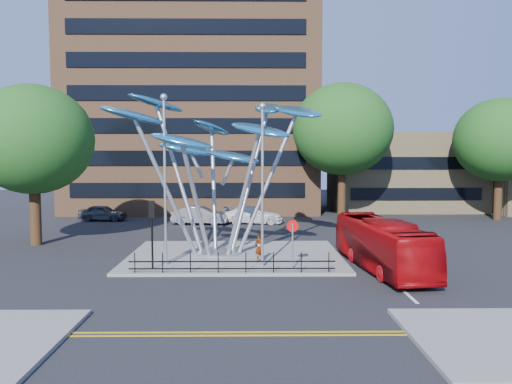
{
  "coord_description": "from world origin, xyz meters",
  "views": [
    {
      "loc": [
        -0.09,
        -22.1,
        5.9
      ],
      "look_at": [
        0.19,
        4.0,
        3.9
      ],
      "focal_mm": 35.0,
      "sensor_mm": 36.0,
      "label": 1
    }
  ],
  "objects_px": {
    "tree_right": "(342,129)",
    "parked_car_mid": "(200,215)",
    "street_lamp_right": "(262,170)",
    "pedestrian": "(259,247)",
    "red_bus": "(382,244)",
    "parked_car_left": "(103,213)",
    "tree_far": "(500,140)",
    "traffic_light_island": "(152,220)",
    "street_lamp_left": "(165,164)",
    "parked_car_right": "(254,215)",
    "leaf_sculpture": "(216,137)",
    "no_entry_sign_island": "(293,236)",
    "tree_left": "(33,140)"
  },
  "relations": [
    {
      "from": "tree_far",
      "to": "parked_car_left",
      "type": "bearing_deg",
      "value": -179.53
    },
    {
      "from": "tree_left",
      "to": "red_bus",
      "type": "xyz_separation_m",
      "value": [
        20.6,
        -7.06,
        -5.5
      ]
    },
    {
      "from": "no_entry_sign_island",
      "to": "tree_far",
      "type": "bearing_deg",
      "value": 44.25
    },
    {
      "from": "traffic_light_island",
      "to": "no_entry_sign_island",
      "type": "height_order",
      "value": "traffic_light_island"
    },
    {
      "from": "street_lamp_right",
      "to": "pedestrian",
      "type": "relative_size",
      "value": 5.32
    },
    {
      "from": "street_lamp_right",
      "to": "parked_car_mid",
      "type": "relative_size",
      "value": 1.78
    },
    {
      "from": "tree_far",
      "to": "parked_car_left",
      "type": "height_order",
      "value": "tree_far"
    },
    {
      "from": "tree_far",
      "to": "tree_right",
      "type": "bearing_deg",
      "value": -180.0
    },
    {
      "from": "tree_far",
      "to": "traffic_light_island",
      "type": "bearing_deg",
      "value": -144.16
    },
    {
      "from": "parked_car_right",
      "to": "pedestrian",
      "type": "bearing_deg",
      "value": -172.55
    },
    {
      "from": "parked_car_left",
      "to": "no_entry_sign_island",
      "type": "bearing_deg",
      "value": -137.29
    },
    {
      "from": "street_lamp_right",
      "to": "red_bus",
      "type": "distance_m",
      "value": 7.19
    },
    {
      "from": "street_lamp_left",
      "to": "red_bus",
      "type": "distance_m",
      "value": 11.83
    },
    {
      "from": "tree_far",
      "to": "no_entry_sign_island",
      "type": "height_order",
      "value": "tree_far"
    },
    {
      "from": "street_lamp_left",
      "to": "pedestrian",
      "type": "distance_m",
      "value": 6.6
    },
    {
      "from": "tree_right",
      "to": "red_bus",
      "type": "bearing_deg",
      "value": -94.2
    },
    {
      "from": "tree_right",
      "to": "parked_car_mid",
      "type": "distance_m",
      "value": 14.58
    },
    {
      "from": "tree_left",
      "to": "parked_car_right",
      "type": "bearing_deg",
      "value": 35.06
    },
    {
      "from": "tree_right",
      "to": "parked_car_mid",
      "type": "bearing_deg",
      "value": -167.85
    },
    {
      "from": "street_lamp_left",
      "to": "parked_car_left",
      "type": "bearing_deg",
      "value": 115.41
    },
    {
      "from": "tree_right",
      "to": "street_lamp_right",
      "type": "xyz_separation_m",
      "value": [
        -7.5,
        -19.0,
        -2.94
      ]
    },
    {
      "from": "street_lamp_right",
      "to": "pedestrian",
      "type": "bearing_deg",
      "value": 97.36
    },
    {
      "from": "parked_car_mid",
      "to": "parked_car_left",
      "type": "bearing_deg",
      "value": 78.81
    },
    {
      "from": "pedestrian",
      "to": "tree_far",
      "type": "bearing_deg",
      "value": -179.9
    },
    {
      "from": "street_lamp_right",
      "to": "parked_car_left",
      "type": "xyz_separation_m",
      "value": [
        -13.65,
        18.71,
        -4.4
      ]
    },
    {
      "from": "street_lamp_right",
      "to": "parked_car_right",
      "type": "bearing_deg",
      "value": 91.21
    },
    {
      "from": "street_lamp_left",
      "to": "no_entry_sign_island",
      "type": "distance_m",
      "value": 7.47
    },
    {
      "from": "tree_right",
      "to": "street_lamp_left",
      "type": "bearing_deg",
      "value": -124.05
    },
    {
      "from": "tree_far",
      "to": "parked_car_right",
      "type": "relative_size",
      "value": 2.18
    },
    {
      "from": "street_lamp_right",
      "to": "red_bus",
      "type": "xyz_separation_m",
      "value": [
        6.1,
        -0.06,
        -3.8
      ]
    },
    {
      "from": "street_lamp_left",
      "to": "parked_car_right",
      "type": "xyz_separation_m",
      "value": [
        4.64,
        16.42,
        -4.64
      ]
    },
    {
      "from": "no_entry_sign_island",
      "to": "pedestrian",
      "type": "bearing_deg",
      "value": 136.33
    },
    {
      "from": "leaf_sculpture",
      "to": "red_bus",
      "type": "bearing_deg",
      "value": -23.33
    },
    {
      "from": "leaf_sculpture",
      "to": "street_lamp_right",
      "type": "bearing_deg",
      "value": -55.09
    },
    {
      "from": "red_bus",
      "to": "parked_car_left",
      "type": "height_order",
      "value": "red_bus"
    },
    {
      "from": "tree_far",
      "to": "traffic_light_island",
      "type": "distance_m",
      "value": 33.61
    },
    {
      "from": "parked_car_right",
      "to": "parked_car_left",
      "type": "bearing_deg",
      "value": 89.0
    },
    {
      "from": "tree_right",
      "to": "parked_car_mid",
      "type": "relative_size",
      "value": 2.6
    },
    {
      "from": "traffic_light_island",
      "to": "parked_car_right",
      "type": "height_order",
      "value": "traffic_light_island"
    },
    {
      "from": "traffic_light_island",
      "to": "leaf_sculpture",
      "type": "bearing_deg",
      "value": 54.96
    },
    {
      "from": "street_lamp_left",
      "to": "parked_car_left",
      "type": "relative_size",
      "value": 2.14
    },
    {
      "from": "traffic_light_island",
      "to": "red_bus",
      "type": "relative_size",
      "value": 0.37
    },
    {
      "from": "tree_far",
      "to": "pedestrian",
      "type": "distance_m",
      "value": 28.77
    },
    {
      "from": "tree_right",
      "to": "parked_car_right",
      "type": "distance_m",
      "value": 10.93
    },
    {
      "from": "street_lamp_left",
      "to": "traffic_light_island",
      "type": "relative_size",
      "value": 2.57
    },
    {
      "from": "parked_car_left",
      "to": "street_lamp_right",
      "type": "bearing_deg",
      "value": -139.46
    },
    {
      "from": "street_lamp_left",
      "to": "no_entry_sign_island",
      "type": "bearing_deg",
      "value": -8.61
    },
    {
      "from": "tree_far",
      "to": "parked_car_mid",
      "type": "relative_size",
      "value": 2.32
    },
    {
      "from": "no_entry_sign_island",
      "to": "parked_car_right",
      "type": "distance_m",
      "value": 17.54
    },
    {
      "from": "red_bus",
      "to": "parked_car_mid",
      "type": "bearing_deg",
      "value": 117.26
    }
  ]
}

